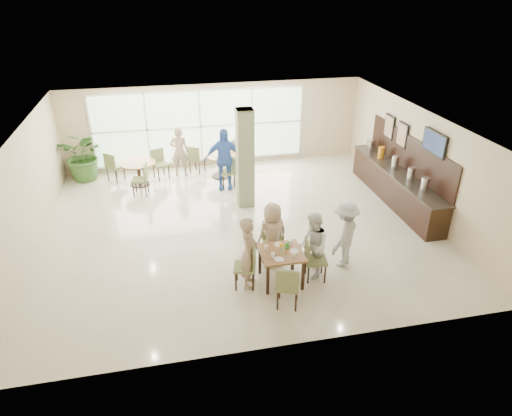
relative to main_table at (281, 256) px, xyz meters
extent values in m
plane|color=beige|center=(-0.44, 2.61, -0.65)|extent=(10.00, 10.00, 0.00)
plane|color=white|center=(-0.44, 2.61, 2.15)|extent=(10.00, 10.00, 0.00)
plane|color=beige|center=(-0.44, 7.11, 0.75)|extent=(10.00, 0.00, 10.00)
plane|color=beige|center=(-0.44, -1.89, 0.75)|extent=(10.00, 0.00, 10.00)
plane|color=beige|center=(-5.44, 2.61, 0.75)|extent=(0.00, 9.00, 9.00)
plane|color=beige|center=(4.56, 2.61, 0.75)|extent=(0.00, 9.00, 9.00)
plane|color=silver|center=(-0.94, 7.08, 0.75)|extent=(7.00, 0.00, 7.00)
cube|color=#7A8059|center=(-0.04, 3.81, 0.75)|extent=(0.45, 0.45, 2.80)
cube|color=brown|center=(0.00, 0.00, 0.08)|extent=(0.89, 0.89, 0.05)
cube|color=black|center=(-0.38, -0.38, -0.30)|extent=(0.06, 0.06, 0.70)
cube|color=black|center=(0.38, -0.38, -0.30)|extent=(0.06, 0.06, 0.70)
cube|color=black|center=(-0.38, 0.38, -0.30)|extent=(0.06, 0.06, 0.70)
cube|color=black|center=(0.38, 0.38, -0.30)|extent=(0.06, 0.06, 0.70)
cylinder|color=brown|center=(-3.05, 5.90, 0.08)|extent=(1.11, 1.11, 0.04)
cylinder|color=black|center=(-3.05, 5.90, -0.29)|extent=(0.10, 0.10, 0.71)
cylinder|color=black|center=(-3.05, 5.90, -0.63)|extent=(0.60, 0.60, 0.03)
cylinder|color=brown|center=(-0.45, 6.01, 0.08)|extent=(1.02, 1.02, 0.04)
cylinder|color=black|center=(-0.45, 6.01, -0.29)|extent=(0.10, 0.10, 0.71)
cylinder|color=black|center=(-0.45, 6.01, -0.63)|extent=(0.60, 0.60, 0.03)
cylinder|color=white|center=(-0.29, 0.15, 0.15)|extent=(0.08, 0.08, 0.10)
cylinder|color=white|center=(-0.23, -0.16, 0.15)|extent=(0.08, 0.08, 0.10)
cylinder|color=white|center=(0.21, -0.22, 0.15)|extent=(0.08, 0.08, 0.10)
cylinder|color=white|center=(0.26, 0.24, 0.15)|extent=(0.08, 0.08, 0.10)
cylinder|color=white|center=(-0.12, -0.28, 0.11)|extent=(0.20, 0.20, 0.01)
cylinder|color=white|center=(0.02, 0.28, 0.11)|extent=(0.20, 0.20, 0.01)
cylinder|color=white|center=(0.27, -0.04, 0.11)|extent=(0.20, 0.20, 0.01)
cylinder|color=#99B27F|center=(0.00, 0.00, 0.16)|extent=(0.07, 0.07, 0.12)
sphere|color=orange|center=(0.03, 0.00, 0.27)|extent=(0.07, 0.07, 0.07)
sphere|color=orange|center=(-0.02, 0.03, 0.27)|extent=(0.07, 0.07, 0.07)
sphere|color=orange|center=(-0.01, -0.03, 0.27)|extent=(0.07, 0.07, 0.07)
cube|color=green|center=(0.15, 0.10, 0.18)|extent=(0.10, 0.06, 0.15)
cube|color=black|center=(4.24, 3.11, -0.20)|extent=(0.60, 4.60, 0.90)
cube|color=black|center=(4.24, 3.11, 0.27)|extent=(0.64, 4.70, 0.04)
cube|color=black|center=(4.53, 3.11, 0.80)|extent=(0.04, 4.60, 1.00)
cylinder|color=silver|center=(4.24, 1.71, 0.49)|extent=(0.20, 0.20, 0.40)
cylinder|color=silver|center=(4.24, 2.41, 0.49)|extent=(0.20, 0.20, 0.40)
cylinder|color=silver|center=(4.24, 3.31, 0.49)|extent=(0.20, 0.20, 0.40)
cylinder|color=orange|center=(4.24, 4.21, 0.47)|extent=(0.18, 0.18, 0.36)
cube|color=silver|center=(4.24, 4.91, 0.47)|extent=(0.18, 0.30, 0.36)
cube|color=black|center=(4.50, 2.01, 1.50)|extent=(0.06, 1.00, 0.58)
cube|color=#7F99CC|center=(4.47, 2.01, 1.50)|extent=(0.01, 0.92, 0.50)
cube|color=black|center=(4.51, 3.61, 1.20)|extent=(0.04, 0.55, 0.70)
cube|color=#9A6438|center=(4.48, 3.61, 1.20)|extent=(0.01, 0.47, 0.62)
cube|color=black|center=(4.51, 4.41, 1.20)|extent=(0.04, 0.55, 0.70)
cube|color=#9A6438|center=(4.48, 4.41, 1.20)|extent=(0.01, 0.47, 0.62)
imported|color=#346026|center=(-4.71, 6.66, 0.17)|extent=(1.90, 1.90, 1.64)
imported|color=tan|center=(-0.68, 0.03, 0.15)|extent=(0.55, 0.68, 1.61)
imported|color=tan|center=(-0.01, 0.73, 0.11)|extent=(0.82, 0.60, 1.52)
imported|color=white|center=(0.73, 0.11, 0.10)|extent=(0.61, 0.76, 1.50)
imported|color=#B6B7B9|center=(1.55, 0.35, 0.14)|extent=(1.14, 1.15, 1.59)
imported|color=#3E67BC|center=(-0.46, 5.08, 0.31)|extent=(1.18, 0.74, 1.91)
imported|color=white|center=(0.38, 6.10, 0.25)|extent=(1.03, 1.77, 1.79)
imported|color=tan|center=(-1.73, 6.36, 0.18)|extent=(0.68, 0.52, 1.66)
camera|label=1|loc=(-2.19, -7.80, 5.27)|focal=32.00mm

